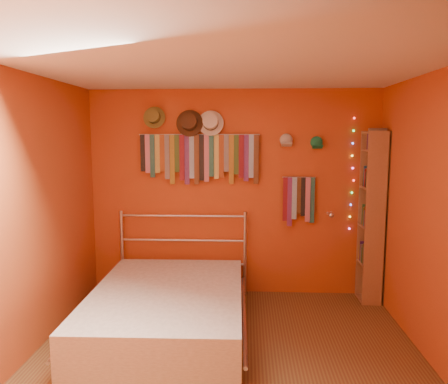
% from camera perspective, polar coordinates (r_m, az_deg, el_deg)
% --- Properties ---
extents(ground, '(3.50, 3.50, 0.00)m').
position_cam_1_polar(ground, '(4.05, 0.34, -21.46)').
color(ground, brown).
rests_on(ground, ground).
extents(back_wall, '(3.50, 0.02, 2.50)m').
position_cam_1_polar(back_wall, '(5.34, 1.24, -0.13)').
color(back_wall, '#A73F1B').
rests_on(back_wall, ground).
extents(right_wall, '(0.02, 3.50, 2.50)m').
position_cam_1_polar(right_wall, '(3.94, 26.76, -3.70)').
color(right_wall, '#A73F1B').
rests_on(right_wall, ground).
extents(left_wall, '(0.02, 3.50, 2.50)m').
position_cam_1_polar(left_wall, '(4.08, -25.03, -3.23)').
color(left_wall, '#A73F1B').
rests_on(left_wall, ground).
extents(ceiling, '(3.50, 3.50, 0.02)m').
position_cam_1_polar(ceiling, '(3.58, 0.38, 16.17)').
color(ceiling, white).
rests_on(ceiling, back_wall).
extents(tie_rack, '(1.45, 0.03, 0.61)m').
position_cam_1_polar(tie_rack, '(5.26, -3.14, 4.76)').
color(tie_rack, silver).
rests_on(tie_rack, back_wall).
extents(small_tie_rack, '(0.40, 0.03, 0.60)m').
position_cam_1_polar(small_tie_rack, '(5.31, 9.73, -0.79)').
color(small_tie_rack, silver).
rests_on(small_tie_rack, back_wall).
extents(fedora_olive, '(0.26, 0.14, 0.26)m').
position_cam_1_polar(fedora_olive, '(5.31, -9.17, 9.68)').
color(fedora_olive, olive).
rests_on(fedora_olive, back_wall).
extents(fedora_brown, '(0.32, 0.17, 0.32)m').
position_cam_1_polar(fedora_brown, '(5.23, -4.56, 9.06)').
color(fedora_brown, '#442918').
rests_on(fedora_brown, back_wall).
extents(fedora_white, '(0.30, 0.17, 0.30)m').
position_cam_1_polar(fedora_white, '(5.21, -1.77, 9.09)').
color(fedora_white, silver).
rests_on(fedora_white, back_wall).
extents(cap_white, '(0.17, 0.21, 0.17)m').
position_cam_1_polar(cap_white, '(5.25, 8.12, 6.71)').
color(cap_white, beige).
rests_on(cap_white, back_wall).
extents(cap_green, '(0.16, 0.20, 0.16)m').
position_cam_1_polar(cap_green, '(5.30, 11.99, 6.34)').
color(cap_green, '#1C7F4F').
rests_on(cap_green, back_wall).
extents(fairy_lights, '(0.05, 0.02, 1.35)m').
position_cam_1_polar(fairy_lights, '(5.41, 16.39, 2.23)').
color(fairy_lights, '#FF3333').
rests_on(fairy_lights, back_wall).
extents(reading_lamp, '(0.06, 0.27, 0.08)m').
position_cam_1_polar(reading_lamp, '(5.25, 13.76, -2.90)').
color(reading_lamp, silver).
rests_on(reading_lamp, back_wall).
extents(bookshelf, '(0.25, 0.34, 2.00)m').
position_cam_1_polar(bookshelf, '(5.37, 19.16, -3.02)').
color(bookshelf, '#8D603F').
rests_on(bookshelf, ground).
extents(bed, '(1.59, 2.15, 1.03)m').
position_cam_1_polar(bed, '(4.52, -7.37, -14.93)').
color(bed, silver).
rests_on(bed, ground).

